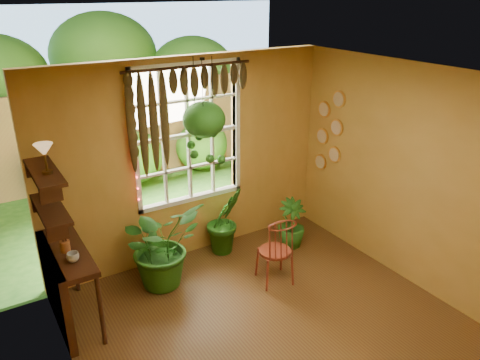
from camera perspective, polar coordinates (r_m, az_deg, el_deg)
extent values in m
plane|color=brown|center=(5.21, 6.20, -19.37)|extent=(4.50, 4.50, 0.00)
plane|color=silver|center=(3.97, 7.84, 11.15)|extent=(4.50, 4.50, 0.00)
plane|color=gold|center=(6.18, -6.09, 2.33)|extent=(4.00, 0.00, 4.00)
plane|color=gold|center=(3.70, -18.99, -13.82)|extent=(0.00, 4.50, 4.50)
plane|color=gold|center=(5.79, 22.66, -0.77)|extent=(0.00, 4.50, 4.50)
cube|color=white|center=(6.09, -6.35, 5.50)|extent=(1.52, 0.10, 1.86)
cube|color=white|center=(6.12, -6.47, 5.57)|extent=(1.38, 0.01, 1.78)
cylinder|color=#3C1E10|center=(5.80, -6.24, 13.58)|extent=(1.70, 0.04, 0.04)
cube|color=#3C1E10|center=(5.32, -20.47, -8.28)|extent=(0.40, 1.20, 0.06)
cube|color=#3C1E10|center=(5.52, -21.52, -12.41)|extent=(0.08, 1.18, 0.90)
cylinder|color=#3C1E10|center=(5.13, -16.61, -14.91)|extent=(0.05, 0.05, 0.86)
cylinder|color=#3C1E10|center=(6.03, -19.58, -9.18)|extent=(0.05, 0.05, 0.86)
cube|color=#3C1E10|center=(5.08, -22.09, -3.30)|extent=(0.25, 0.90, 0.04)
cube|color=#3C1E10|center=(4.93, -22.76, 0.90)|extent=(0.25, 0.90, 0.04)
cube|color=#1E5217|center=(11.10, -17.26, 3.15)|extent=(14.00, 10.00, 0.04)
cube|color=olive|center=(9.17, -14.86, 5.48)|extent=(12.00, 0.10, 1.80)
plane|color=#88B2E4|center=(12.45, -20.39, 12.27)|extent=(12.00, 0.00, 12.00)
cylinder|color=maroon|center=(5.90, 4.28, -8.66)|extent=(0.48, 0.48, 0.04)
torus|color=maroon|center=(5.54, 5.14, -5.47)|extent=(0.38, 0.11, 0.38)
imported|color=#205215|center=(5.86, -9.57, -7.77)|extent=(1.17, 1.07, 1.09)
imported|color=#205215|center=(6.50, -1.84, -4.94)|extent=(0.53, 0.44, 0.95)
imported|color=#205215|center=(6.71, 6.26, -5.29)|extent=(0.43, 0.43, 0.71)
ellipsoid|color=black|center=(5.88, -4.39, 6.61)|extent=(0.32, 0.32, 0.19)
ellipsoid|color=#205215|center=(5.86, -4.41, 7.36)|extent=(0.54, 0.54, 0.46)
imported|color=silver|center=(5.05, -19.69, -8.85)|extent=(0.15, 0.15, 0.10)
imported|color=beige|center=(5.69, -20.80, -5.32)|extent=(0.14, 0.14, 0.11)
cylinder|color=brown|center=(5.25, -20.53, -7.57)|extent=(0.10, 0.10, 0.12)
imported|color=#B2AD99|center=(5.29, -22.73, -1.41)|extent=(0.15, 0.15, 0.12)
cylinder|color=#543C18|center=(4.82, -22.42, 0.91)|extent=(0.10, 0.10, 0.03)
cylinder|color=#543C18|center=(4.79, -22.58, 1.96)|extent=(0.02, 0.02, 0.18)
cone|color=slate|center=(4.75, -22.81, 3.41)|extent=(0.18, 0.18, 0.12)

